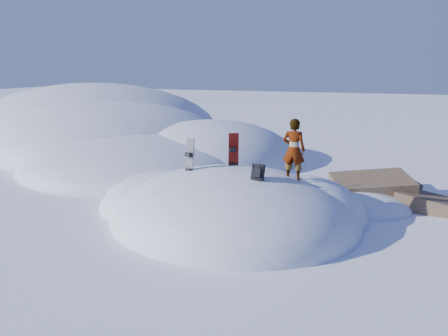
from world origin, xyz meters
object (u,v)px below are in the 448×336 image
(backpack, at_px, (258,172))
(person, at_px, (294,150))
(snowboard_dark, at_px, (189,164))
(snowboard_red, at_px, (233,159))

(backpack, relative_size, person, 0.30)
(snowboard_dark, xyz_separation_m, backpack, (2.11, -0.47, 0.04))
(snowboard_red, bearing_deg, person, -38.36)
(snowboard_red, distance_m, backpack, 1.52)
(person, bearing_deg, snowboard_dark, 12.13)
(backpack, bearing_deg, snowboard_dark, 170.23)
(snowboard_dark, height_order, person, person)
(snowboard_red, bearing_deg, snowboard_dark, -178.53)
(snowboard_dark, height_order, backpack, snowboard_dark)
(snowboard_red, relative_size, snowboard_dark, 1.04)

